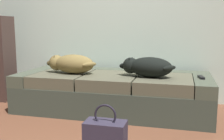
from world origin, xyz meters
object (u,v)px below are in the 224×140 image
Objects in this scene: couch at (113,92)px; dog_tan at (71,64)px; dog_dark at (147,67)px; handbag at (105,136)px; tv_remote at (201,77)px.

dog_tan is at bearing -168.75° from couch.
dog_dark is (0.40, -0.11, 0.33)m from couch.
handbag is (0.21, -1.06, -0.09)m from couch.
dog_dark is at bearing -14.74° from couch.
handbag is at bearing -54.58° from dog_tan.
dog_dark is at bearing -0.68° from dog_tan.
tv_remote is 1.30m from handbag.
dog_tan reaches higher than tv_remote.
dog_tan reaches higher than handbag.
tv_remote is at bearing -3.17° from couch.
dog_dark reaches higher than couch.
dog_dark is (0.88, -0.01, -0.00)m from dog_tan.
couch is 0.59m from dog_tan.
dog_tan is at bearing 179.32° from dog_dark.
dog_dark is 1.68× the size of handbag.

